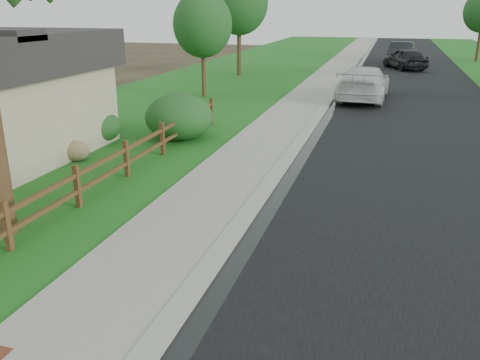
% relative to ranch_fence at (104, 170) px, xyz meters
% --- Properties ---
extents(road, '(8.00, 90.00, 0.02)m').
position_rel_ranch_fence_xyz_m(road, '(8.20, 28.60, -0.61)').
color(road, black).
rests_on(road, ground).
extents(curb, '(0.40, 90.00, 0.12)m').
position_rel_ranch_fence_xyz_m(curb, '(4.00, 28.60, -0.56)').
color(curb, gray).
rests_on(curb, ground).
extents(wet_gutter, '(0.50, 90.00, 0.00)m').
position_rel_ranch_fence_xyz_m(wet_gutter, '(4.35, 28.60, -0.60)').
color(wet_gutter, black).
rests_on(wet_gutter, road).
extents(sidewalk, '(2.20, 90.00, 0.10)m').
position_rel_ranch_fence_xyz_m(sidewalk, '(2.70, 28.60, -0.57)').
color(sidewalk, '#9A9686').
rests_on(sidewalk, ground).
extents(grass_strip, '(1.60, 90.00, 0.06)m').
position_rel_ranch_fence_xyz_m(grass_strip, '(0.80, 28.60, -0.59)').
color(grass_strip, '#21611B').
rests_on(grass_strip, ground).
extents(lawn_near, '(9.00, 90.00, 0.04)m').
position_rel_ranch_fence_xyz_m(lawn_near, '(-4.40, 28.60, -0.60)').
color(lawn_near, '#21611B').
rests_on(lawn_near, ground).
extents(ranch_fence, '(0.12, 16.92, 1.10)m').
position_rel_ranch_fence_xyz_m(ranch_fence, '(0.00, 0.00, 0.00)').
color(ranch_fence, '#462A17').
rests_on(ranch_fence, ground).
extents(white_suv, '(2.65, 5.99, 1.71)m').
position_rel_ranch_fence_xyz_m(white_suv, '(5.60, 16.14, 0.26)').
color(white_suv, silver).
rests_on(white_suv, road).
extents(dark_car_mid, '(3.66, 5.09, 1.61)m').
position_rel_ranch_fence_xyz_m(dark_car_mid, '(7.89, 31.05, 0.21)').
color(dark_car_mid, black).
rests_on(dark_car_mid, road).
extents(dark_car_far, '(2.32, 5.47, 1.75)m').
position_rel_ranch_fence_xyz_m(dark_car_far, '(7.59, 35.42, 0.28)').
color(dark_car_far, black).
rests_on(dark_car_far, road).
extents(boulder, '(1.13, 0.92, 0.67)m').
position_rel_ranch_fence_xyz_m(boulder, '(-2.40, 2.26, -0.28)').
color(boulder, brown).
rests_on(boulder, ground).
extents(shrub_c, '(1.84, 1.84, 1.16)m').
position_rel_ranch_fence_xyz_m(shrub_c, '(-2.90, 4.51, -0.04)').
color(shrub_c, '#18441D').
rests_on(shrub_c, ground).
extents(shrub_d, '(2.56, 2.56, 1.67)m').
position_rel_ranch_fence_xyz_m(shrub_d, '(-0.30, 5.73, 0.22)').
color(shrub_d, '#18441D').
rests_on(shrub_d, ground).
extents(tree_near_left, '(3.07, 3.07, 5.43)m').
position_rel_ranch_fence_xyz_m(tree_near_left, '(-2.63, 14.68, 3.12)').
color(tree_near_left, '#3A2517').
rests_on(tree_near_left, ground).
extents(tree_mid_left, '(3.96, 3.96, 7.07)m').
position_rel_ranch_fence_xyz_m(tree_mid_left, '(-3.40, 23.95, 4.27)').
color(tree_mid_left, '#3A2517').
rests_on(tree_mid_left, ground).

